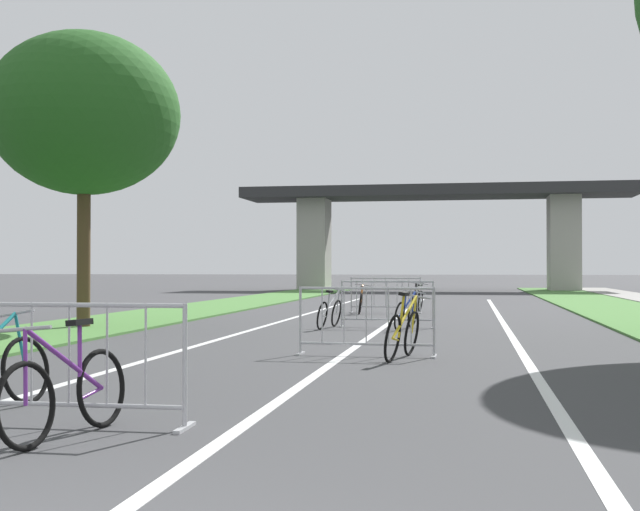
{
  "coord_description": "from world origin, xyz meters",
  "views": [
    {
      "loc": [
        1.89,
        -2.8,
        1.35
      ],
      "look_at": [
        -0.97,
        13.16,
        1.58
      ],
      "focal_mm": 46.68,
      "sensor_mm": 36.0,
      "label": 1
    }
  ],
  "objects": [
    {
      "name": "grass_verge_left",
      "position": [
        -6.55,
        23.05,
        0.03
      ],
      "size": [
        3.23,
        56.34,
        0.05
      ],
      "primitive_type": "cube",
      "color": "#477A38",
      "rests_on": "ground"
    },
    {
      "name": "grass_verge_right",
      "position": [
        6.55,
        23.05,
        0.03
      ],
      "size": [
        3.23,
        56.34,
        0.05
      ],
      "primitive_type": "cube",
      "color": "#477A38",
      "rests_on": "ground"
    },
    {
      "name": "lane_stripe_center",
      "position": [
        0.0,
        16.3,
        0.0
      ],
      "size": [
        0.14,
        32.59,
        0.01
      ],
      "primitive_type": "cube",
      "color": "silver",
      "rests_on": "ground"
    },
    {
      "name": "lane_stripe_right_lane",
      "position": [
        2.71,
        16.3,
        0.0
      ],
      "size": [
        0.14,
        32.59,
        0.01
      ],
      "primitive_type": "cube",
      "color": "silver",
      "rests_on": "ground"
    },
    {
      "name": "lane_stripe_left_lane",
      "position": [
        -2.71,
        16.3,
        0.0
      ],
      "size": [
        0.14,
        32.59,
        0.01
      ],
      "primitive_type": "cube",
      "color": "silver",
      "rests_on": "ground"
    },
    {
      "name": "overpass_bridge",
      "position": [
        0.0,
        46.56,
        4.5
      ],
      "size": [
        22.83,
        4.34,
        6.09
      ],
      "color": "#2D2D30",
      "rests_on": "ground"
    },
    {
      "name": "tree_left_oak_mid",
      "position": [
        -6.48,
        14.33,
        4.74
      ],
      "size": [
        4.22,
        4.22,
        6.55
      ],
      "color": "#4C3823",
      "rests_on": "ground"
    },
    {
      "name": "crowd_barrier_nearest",
      "position": [
        -1.47,
        3.81,
        0.52
      ],
      "size": [
        2.12,
        0.48,
        1.05
      ],
      "rotation": [
        0.0,
        0.0,
        0.02
      ],
      "color": "#ADADB2",
      "rests_on": "ground"
    },
    {
      "name": "crowd_barrier_second",
      "position": [
        0.35,
        9.8,
        0.52
      ],
      "size": [
        2.12,
        0.47,
        1.05
      ],
      "rotation": [
        0.0,
        0.0,
        -0.01
      ],
      "color": "#ADADB2",
      "rests_on": "ground"
    },
    {
      "name": "crowd_barrier_third",
      "position": [
        0.09,
        15.79,
        0.52
      ],
      "size": [
        2.13,
        0.5,
        1.05
      ],
      "rotation": [
        0.0,
        0.0,
        -0.03
      ],
      "color": "#ADADB2",
      "rests_on": "ground"
    },
    {
      "name": "crowd_barrier_fourth",
      "position": [
        -0.53,
        21.79,
        0.52
      ],
      "size": [
        2.12,
        0.46,
        1.05
      ],
      "rotation": [
        0.0,
        0.0,
        -0.01
      ],
      "color": "#ADADB2",
      "rests_on": "ground"
    },
    {
      "name": "bicycle_purple_0",
      "position": [
        -1.25,
        3.32,
        0.37
      ],
      "size": [
        0.54,
        1.61,
        0.93
      ],
      "rotation": [
        0.0,
        0.0,
        2.97
      ],
      "color": "black",
      "rests_on": "ground"
    },
    {
      "name": "bicycle_black_1",
      "position": [
        0.38,
        22.22,
        0.36
      ],
      "size": [
        0.49,
        1.69,
        0.94
      ],
      "rotation": [
        0.0,
        0.0,
        3.02
      ],
      "color": "black",
      "rests_on": "ground"
    },
    {
      "name": "bicycle_blue_2",
      "position": [
        0.55,
        15.37,
        0.35
      ],
      "size": [
        0.65,
        1.56,
        0.85
      ],
      "rotation": [
        0.0,
        0.0,
        -0.24
      ],
      "color": "black",
      "rests_on": "ground"
    },
    {
      "name": "bicycle_silver_3",
      "position": [
        -1.13,
        15.32,
        0.36
      ],
      "size": [
        0.59,
        1.64,
        0.89
      ],
      "rotation": [
        0.0,
        0.0,
        -0.15
      ],
      "color": "black",
      "rests_on": "ground"
    },
    {
      "name": "bicycle_orange_4",
      "position": [
        -1.21,
        21.29,
        0.35
      ],
      "size": [
        0.48,
        1.66,
        0.87
      ],
      "rotation": [
        0.0,
        0.0,
        0.11
      ],
      "color": "black",
      "rests_on": "ground"
    },
    {
      "name": "bicycle_white_6",
      "position": [
        0.47,
        21.24,
        0.39
      ],
      "size": [
        0.45,
        1.7,
        0.97
      ],
      "rotation": [
        0.0,
        0.0,
        0.07
      ],
      "color": "black",
      "rests_on": "ground"
    },
    {
      "name": "bicycle_yellow_7",
      "position": [
        0.94,
        9.41,
        0.39
      ],
      "size": [
        0.64,
        1.71,
        1.0
      ],
      "rotation": [
        0.0,
        0.0,
        -0.2
      ],
      "color": "black",
      "rests_on": "ground"
    }
  ]
}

